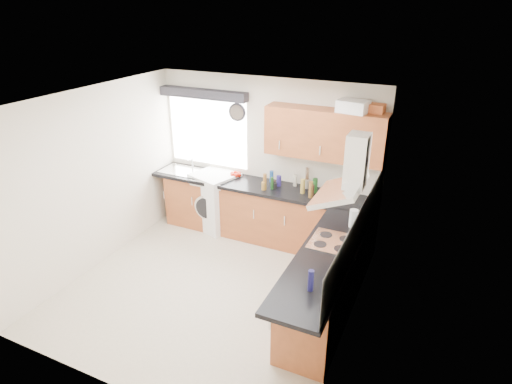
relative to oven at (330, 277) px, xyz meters
The scene contains 39 objects.
ground_plane 1.59m from the oven, 168.69° to the right, with size 3.60×3.60×0.00m, color beige.
ceiling 2.58m from the oven, 168.69° to the right, with size 3.60×3.60×0.02m, color white.
wall_back 2.28m from the oven, 135.00° to the left, with size 3.60×0.02×2.50m, color silver.
wall_front 2.71m from the oven, 125.54° to the right, with size 3.60×0.02×2.50m, color silver.
wall_left 3.41m from the oven, behind, with size 0.02×3.60×2.50m, color silver.
wall_right 0.93m from the oven, 45.00° to the right, with size 0.02×3.60×2.50m, color silver.
window 3.16m from the oven, 149.70° to the left, with size 1.40×0.02×1.10m, color white.
window_blind 3.40m from the oven, 151.23° to the left, with size 1.50×0.18×0.14m, color #222127.
splashback 0.81m from the oven, ahead, with size 0.01×3.00×0.54m, color white.
base_cab_back 2.01m from the oven, 142.90° to the left, with size 3.00×0.58×0.86m, color brown.
base_cab_corner 1.20m from the oven, 90.00° to the left, with size 0.60×0.60×0.86m, color brown.
base_cab_right 0.15m from the oven, 86.19° to the right, with size 0.58×2.10×0.86m, color brown.
worktop_back 1.98m from the oven, 141.34° to the left, with size 3.60×0.62×0.05m, color black.
worktop_right 0.55m from the oven, 90.00° to the right, with size 0.62×2.42×0.05m, color black.
sink 3.12m from the oven, 157.02° to the left, with size 0.84×0.46×0.10m, color silver, non-canonical shape.
oven is the anchor object (origin of this frame).
hob_plate 0.49m from the oven, 90.00° to the left, with size 0.52×0.52×0.01m, color silver.
extractor_hood 1.35m from the oven, ahead, with size 0.52×0.78×0.66m, color silver, non-canonical shape.
upper_cabinets 1.99m from the oven, 112.54° to the left, with size 1.70×0.35×0.70m, color brown.
washing_machine 2.60m from the oven, 152.03° to the left, with size 0.65×0.62×0.95m, color white.
wall_clock 2.90m from the oven, 143.87° to the left, with size 0.28×0.28×0.04m, color #222127.
casserole 2.24m from the oven, 98.28° to the left, with size 0.39×0.28×0.16m, color white.
storage_box 2.28m from the oven, 86.99° to the left, with size 0.25×0.21×0.12m, color #C35D2E.
utensil_pot 1.70m from the oven, 119.66° to the left, with size 0.10×0.10×0.13m, color gray.
kitchen_roll 0.78m from the oven, 75.99° to the left, with size 0.11×0.11×0.23m, color white.
tomato_cluster 2.45m from the oven, 145.73° to the left, with size 0.16×0.16×0.07m, color #BB1707, non-canonical shape.
jar_0 1.40m from the oven, 120.26° to the left, with size 0.06×0.06×0.25m, color brown.
jar_1 1.82m from the oven, 136.14° to the left, with size 0.06×0.06×0.12m, color #3A2920.
jar_2 1.86m from the oven, 133.13° to the left, with size 0.07×0.07×0.16m, color navy.
jar_3 1.78m from the oven, 137.98° to the left, with size 0.05×0.05×0.19m, color #143A15.
jar_4 1.84m from the oven, 141.26° to the left, with size 0.05×0.05×0.25m, color brown.
jar_5 1.46m from the oven, 118.11° to the left, with size 0.04×0.04×0.16m, color #3A1614.
jar_6 1.79m from the oven, 125.19° to the left, with size 0.06×0.06×0.18m, color #BBB49F.
jar_7 2.04m from the oven, 134.60° to the left, with size 0.06×0.06×0.18m, color #1D498C.
jar_8 1.76m from the oven, 136.46° to the left, with size 0.06×0.06×0.10m, color black.
jar_9 1.81m from the oven, 141.98° to the left, with size 0.07×0.07×0.12m, color brown.
jar_10 1.55m from the oven, 116.29° to the left, with size 0.07×0.07×0.22m, color #1A491A.
jar_11 1.54m from the oven, 123.69° to the left, with size 0.07×0.07×0.22m, color olive.
bottle_0 1.14m from the oven, 87.66° to the right, with size 0.06×0.06×0.23m, color #161444.
Camera 1 is at (2.49, -4.01, 3.51)m, focal length 30.00 mm.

